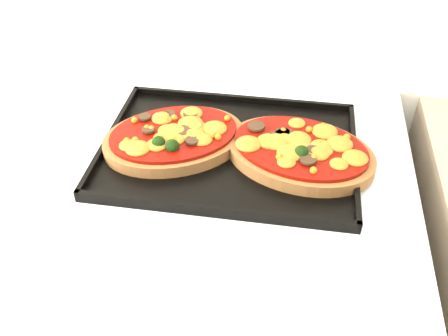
% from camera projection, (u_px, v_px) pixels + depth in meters
% --- Properties ---
extents(stove, '(0.60, 0.60, 0.91)m').
position_uv_depth(stove, '(229.00, 325.00, 1.10)').
color(stove, silver).
rests_on(stove, floor).
extents(baking_tray, '(0.42, 0.31, 0.02)m').
position_uv_depth(baking_tray, '(229.00, 148.00, 0.83)').
color(baking_tray, black).
rests_on(baking_tray, stove).
extents(pizza_left, '(0.29, 0.26, 0.03)m').
position_uv_depth(pizza_left, '(174.00, 136.00, 0.83)').
color(pizza_left, '#9E6536').
rests_on(pizza_left, baking_tray).
extents(pizza_right, '(0.28, 0.23, 0.04)m').
position_uv_depth(pizza_right, '(300.00, 150.00, 0.80)').
color(pizza_right, '#9E6536').
rests_on(pizza_right, baking_tray).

